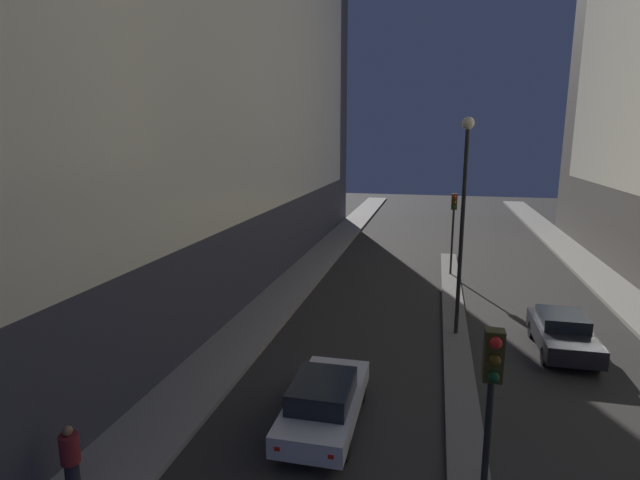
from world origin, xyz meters
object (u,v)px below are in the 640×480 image
Objects in this scene: traffic_light_near at (490,399)px; pedestrian_on_left_sidewalk at (71,458)px; traffic_light_mid at (454,216)px; street_lamp at (464,199)px; car_right_lane at (563,333)px; car_left_lane at (324,401)px.

traffic_light_near is 8.94m from pedestrian_on_left_sidewalk.
street_lamp is (0.00, -9.07, 2.05)m from traffic_light_mid.
pedestrian_on_left_sidewalk is at bearing -126.78° from street_lamp.
street_lamp is 2.03× the size of car_right_lane.
pedestrian_on_left_sidewalk is (-8.58, -20.55, -2.52)m from traffic_light_mid.
traffic_light_mid is at bearing 90.00° from traffic_light_near.
street_lamp is at bearing -90.00° from traffic_light_mid.
traffic_light_near reaches higher than car_right_lane.
traffic_light_near is 11.85m from car_right_lane.
traffic_light_near is at bearing -0.20° from pedestrian_on_left_sidewalk.
traffic_light_mid is at bearing 77.01° from car_left_lane.
car_right_lane is 16.45m from pedestrian_on_left_sidewalk.
car_right_lane is at bearing 41.65° from car_left_lane.
car_right_lane is (3.80, -0.64, -4.85)m from street_lamp.
car_right_lane is at bearing 41.20° from pedestrian_on_left_sidewalk.
car_left_lane is (-3.80, 4.11, -2.79)m from traffic_light_near.
street_lamp reaches higher than pedestrian_on_left_sidewalk.
traffic_light_near is at bearing -47.23° from car_left_lane.
pedestrian_on_left_sidewalk is (-4.78, -4.08, 0.27)m from car_left_lane.
car_left_lane is at bearing 132.77° from traffic_light_near.
traffic_light_near is 1.00× the size of traffic_light_mid.
pedestrian_on_left_sidewalk is at bearing -138.80° from car_right_lane.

